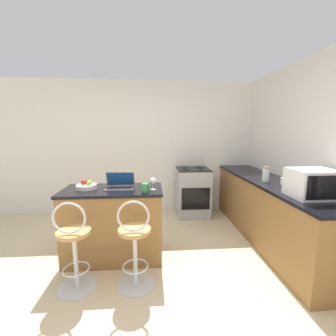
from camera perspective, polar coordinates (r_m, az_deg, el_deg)
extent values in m
plane|color=beige|center=(2.77, -9.48, -27.14)|extent=(20.00, 20.00, 0.00)
cube|color=silver|center=(4.56, -7.37, 5.11)|extent=(12.00, 0.06, 2.60)
cube|color=olive|center=(3.06, -13.55, -13.86)|extent=(1.21, 0.58, 0.89)
cube|color=black|center=(2.91, -13.90, -5.48)|extent=(1.24, 0.61, 0.03)
cube|color=olive|center=(3.76, 23.91, -9.95)|extent=(0.61, 2.80, 0.89)
cube|color=black|center=(3.64, 24.40, -3.06)|extent=(0.64, 2.83, 0.03)
cylinder|color=silver|center=(2.86, -21.95, -26.21)|extent=(0.40, 0.40, 0.02)
cylinder|color=silver|center=(2.70, -22.38, -20.92)|extent=(0.04, 0.04, 0.60)
torus|color=silver|center=(2.74, -22.25, -22.62)|extent=(0.28, 0.28, 0.02)
cylinder|color=#B7844C|center=(2.55, -22.84, -14.85)|extent=(0.34, 0.34, 0.04)
torus|color=silver|center=(2.40, -23.85, -11.57)|extent=(0.32, 0.02, 0.32)
cylinder|color=silver|center=(2.75, -8.15, -27.13)|extent=(0.40, 0.40, 0.02)
cylinder|color=silver|center=(2.58, -8.32, -21.70)|extent=(0.04, 0.04, 0.60)
torus|color=silver|center=(2.63, -8.27, -23.45)|extent=(0.28, 0.28, 0.02)
cylinder|color=#B7844C|center=(2.44, -8.51, -15.41)|extent=(0.34, 0.34, 0.04)
torus|color=silver|center=(2.27, -8.80, -12.03)|extent=(0.32, 0.02, 0.32)
cube|color=#47474C|center=(2.88, -12.22, -5.10)|extent=(0.35, 0.21, 0.01)
cube|color=black|center=(2.87, -12.26, -5.05)|extent=(0.30, 0.11, 0.00)
cube|color=#47474C|center=(2.97, -11.99, -2.61)|extent=(0.35, 0.08, 0.18)
cube|color=#19478C|center=(2.96, -12.01, -2.59)|extent=(0.31, 0.06, 0.16)
cube|color=white|center=(2.90, 32.85, -3.29)|extent=(0.46, 0.37, 0.31)
cube|color=black|center=(2.73, 34.56, -4.18)|extent=(0.32, 0.01, 0.25)
cube|color=#9EA3A8|center=(4.43, 6.29, -6.17)|extent=(0.61, 0.60, 0.90)
cube|color=black|center=(4.15, 7.06, -7.79)|extent=(0.52, 0.01, 0.41)
cube|color=black|center=(4.32, 6.40, -0.26)|extent=(0.61, 0.60, 0.02)
cylinder|color=black|center=(4.18, 4.85, -0.38)|extent=(0.11, 0.11, 0.01)
cylinder|color=black|center=(4.23, 8.53, -0.33)|extent=(0.11, 0.11, 0.01)
cylinder|color=black|center=(4.42, 4.36, 0.16)|extent=(0.11, 0.11, 0.01)
cylinder|color=black|center=(4.47, 7.85, 0.20)|extent=(0.11, 0.11, 0.01)
cylinder|color=silver|center=(3.48, 23.55, -1.61)|extent=(0.09, 0.09, 0.19)
cylinder|color=olive|center=(3.46, 23.67, 0.13)|extent=(0.10, 0.10, 0.02)
cylinder|color=silver|center=(2.79, -3.83, -5.45)|extent=(0.07, 0.07, 0.00)
cylinder|color=silver|center=(2.78, -3.84, -4.66)|extent=(0.01, 0.01, 0.07)
sphere|color=silver|center=(2.76, -3.85, -3.23)|extent=(0.08, 0.08, 0.08)
cylinder|color=silver|center=(2.99, -19.99, -4.49)|extent=(0.25, 0.25, 0.05)
sphere|color=red|center=(3.02, -20.63, -3.48)|extent=(0.07, 0.07, 0.07)
sphere|color=orange|center=(3.01, -19.25, -3.46)|extent=(0.06, 0.06, 0.06)
sphere|color=#66B233|center=(2.94, -19.49, -3.82)|extent=(0.06, 0.06, 0.06)
cylinder|color=white|center=(3.40, 27.27, -2.99)|extent=(0.08, 0.08, 0.10)
torus|color=white|center=(3.42, 27.99, -2.88)|extent=(0.01, 0.06, 0.06)
cylinder|color=#338447|center=(2.68, -5.80, -5.01)|extent=(0.09, 0.09, 0.10)
torus|color=#338447|center=(2.67, -4.63, -4.89)|extent=(0.01, 0.07, 0.07)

